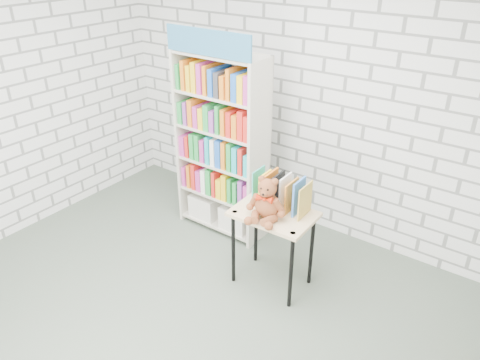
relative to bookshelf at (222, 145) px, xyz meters
The scene contains 6 objects.
ground 1.74m from the bookshelf, 69.44° to the right, with size 4.50×4.50×0.00m, color #4C584A.
room_shell 1.66m from the bookshelf, 69.44° to the right, with size 4.52×4.02×2.81m.
bookshelf is the anchor object (origin of this frame).
display_table 1.10m from the bookshelf, 27.21° to the right, with size 0.71×0.50×0.75m.
table_books 1.00m from the bookshelf, 21.53° to the right, with size 0.49×0.23×0.29m.
teddy_bear 1.10m from the bookshelf, 32.53° to the right, with size 0.34×0.33×0.37m.
Camera 1 is at (2.20, -2.04, 2.86)m, focal length 35.00 mm.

